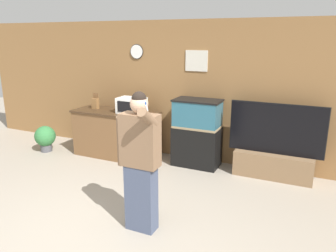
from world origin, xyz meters
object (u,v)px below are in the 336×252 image
at_px(counter_island, 116,134).
at_px(person_standing, 140,161).
at_px(tv_on_stand, 274,156).
at_px(microwave, 132,105).
at_px(aquarium_on_stand, 197,133).
at_px(knife_block, 95,103).
at_px(potted_plant, 45,137).

distance_m(counter_island, person_standing, 2.69).
bearing_deg(tv_on_stand, microwave, -174.71).
bearing_deg(aquarium_on_stand, tv_on_stand, 1.42).
height_order(knife_block, tv_on_stand, tv_on_stand).
distance_m(microwave, aquarium_on_stand, 1.33).
distance_m(counter_island, potted_plant, 1.54).
xyz_separation_m(counter_island, tv_on_stand, (2.96, 0.25, -0.09)).
bearing_deg(knife_block, person_standing, -43.42).
bearing_deg(microwave, aquarium_on_stand, 9.49).
xyz_separation_m(aquarium_on_stand, potted_plant, (-3.08, -0.60, -0.31)).
bearing_deg(potted_plant, microwave, 12.11).
height_order(person_standing, potted_plant, person_standing).
bearing_deg(counter_island, person_standing, -50.16).
bearing_deg(person_standing, microwave, 123.10).
height_order(microwave, person_standing, person_standing).
relative_size(counter_island, aquarium_on_stand, 1.37).
relative_size(aquarium_on_stand, person_standing, 0.72).
xyz_separation_m(knife_block, tv_on_stand, (3.44, 0.22, -0.66)).
xyz_separation_m(tv_on_stand, person_standing, (-1.26, -2.28, 0.52)).
height_order(counter_island, person_standing, person_standing).
relative_size(aquarium_on_stand, tv_on_stand, 0.80).
bearing_deg(potted_plant, aquarium_on_stand, 11.07).
distance_m(microwave, potted_plant, 2.04).
xyz_separation_m(knife_block, aquarium_on_stand, (2.09, 0.18, -0.42)).
bearing_deg(person_standing, counter_island, 129.84).
distance_m(counter_island, microwave, 0.70).
distance_m(knife_block, aquarium_on_stand, 2.14).
bearing_deg(counter_island, microwave, 0.84).
relative_size(tv_on_stand, potted_plant, 2.86).
distance_m(knife_block, person_standing, 3.01).
xyz_separation_m(counter_island, potted_plant, (-1.48, -0.39, -0.15)).
xyz_separation_m(aquarium_on_stand, tv_on_stand, (1.36, 0.03, -0.25)).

